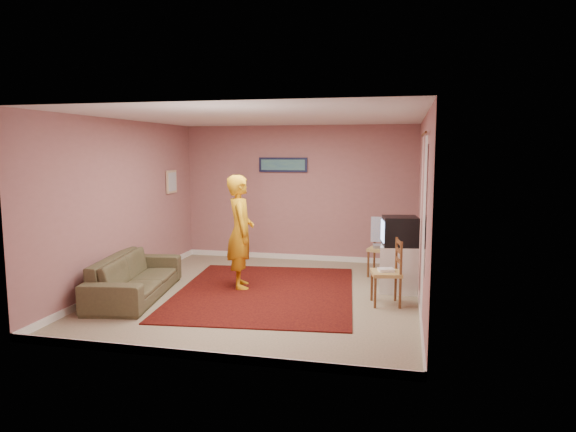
% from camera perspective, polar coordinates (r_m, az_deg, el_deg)
% --- Properties ---
extents(ground, '(5.00, 5.00, 0.00)m').
position_cam_1_polar(ground, '(7.75, -2.64, -8.65)').
color(ground, tan).
rests_on(ground, ground).
extents(wall_back, '(4.50, 0.02, 2.60)m').
position_cam_1_polar(wall_back, '(9.92, 1.18, 2.52)').
color(wall_back, '#A46B6B').
rests_on(wall_back, ground).
extents(wall_front, '(4.50, 0.02, 2.60)m').
position_cam_1_polar(wall_front, '(5.15, -10.19, -2.09)').
color(wall_front, '#A46B6B').
rests_on(wall_front, ground).
extents(wall_left, '(0.02, 5.00, 2.60)m').
position_cam_1_polar(wall_left, '(8.38, -17.69, 1.29)').
color(wall_left, '#A46B6B').
rests_on(wall_left, ground).
extents(wall_right, '(0.02, 5.00, 2.60)m').
position_cam_1_polar(wall_right, '(7.23, 14.75, 0.48)').
color(wall_right, '#A46B6B').
rests_on(wall_right, ground).
extents(ceiling, '(4.50, 5.00, 0.02)m').
position_cam_1_polar(ceiling, '(7.46, -2.76, 10.92)').
color(ceiling, silver).
rests_on(ceiling, wall_back).
extents(baseboard_back, '(4.50, 0.02, 0.10)m').
position_cam_1_polar(baseboard_back, '(10.09, 1.15, -4.57)').
color(baseboard_back, white).
rests_on(baseboard_back, ground).
extents(baseboard_front, '(4.50, 0.02, 0.10)m').
position_cam_1_polar(baseboard_front, '(5.51, -9.85, -15.01)').
color(baseboard_front, white).
rests_on(baseboard_front, ground).
extents(baseboard_left, '(0.02, 5.00, 0.10)m').
position_cam_1_polar(baseboard_left, '(8.59, -17.31, -7.03)').
color(baseboard_left, white).
rests_on(baseboard_left, ground).
extents(baseboard_right, '(0.02, 5.00, 0.10)m').
position_cam_1_polar(baseboard_right, '(7.48, 14.35, -9.08)').
color(baseboard_right, white).
rests_on(baseboard_right, ground).
extents(window, '(0.01, 1.10, 1.50)m').
position_cam_1_polar(window, '(6.32, 14.98, 0.88)').
color(window, black).
rests_on(window, wall_right).
extents(curtain_sheer, '(0.01, 0.75, 2.10)m').
position_cam_1_polar(curtain_sheer, '(6.19, 14.84, -1.11)').
color(curtain_sheer, silver).
rests_on(curtain_sheer, wall_right).
extents(curtain_floral, '(0.01, 0.35, 2.10)m').
position_cam_1_polar(curtain_floral, '(6.88, 14.53, -0.27)').
color(curtain_floral, '#EFE4CC').
rests_on(curtain_floral, wall_right).
extents(curtain_rod, '(0.02, 1.40, 0.02)m').
position_cam_1_polar(curtain_rod, '(6.28, 14.85, 8.80)').
color(curtain_rod, brown).
rests_on(curtain_rod, wall_right).
extents(picture_back, '(0.95, 0.04, 0.28)m').
position_cam_1_polar(picture_back, '(9.92, -0.55, 5.71)').
color(picture_back, '#131736').
rests_on(picture_back, wall_back).
extents(picture_left, '(0.04, 0.38, 0.42)m').
position_cam_1_polar(picture_left, '(9.75, -12.80, 3.74)').
color(picture_left, beige).
rests_on(picture_left, wall_left).
extents(area_rug, '(2.93, 3.51, 0.02)m').
position_cam_1_polar(area_rug, '(7.84, -2.55, -8.39)').
color(area_rug, black).
rests_on(area_rug, ground).
extents(tv_cabinet, '(0.55, 0.50, 0.70)m').
position_cam_1_polar(tv_cabinet, '(7.98, 12.23, -5.72)').
color(tv_cabinet, silver).
rests_on(tv_cabinet, ground).
extents(crt_tv, '(0.58, 0.53, 0.44)m').
position_cam_1_polar(crt_tv, '(7.87, 12.31, -1.65)').
color(crt_tv, black).
rests_on(crt_tv, tv_cabinet).
extents(chair_a, '(0.51, 0.50, 0.52)m').
position_cam_1_polar(chair_a, '(8.82, 10.44, -2.89)').
color(chair_a, tan).
rests_on(chair_a, ground).
extents(dvd_player, '(0.34, 0.26, 0.05)m').
position_cam_1_polar(dvd_player, '(8.84, 10.43, -3.32)').
color(dvd_player, '#AFAFB4').
rests_on(dvd_player, chair_a).
extents(blue_throw, '(0.41, 0.05, 0.43)m').
position_cam_1_polar(blue_throw, '(8.98, 10.52, -1.49)').
color(blue_throw, '#8BACE4').
rests_on(blue_throw, chair_a).
extents(chair_b, '(0.47, 0.48, 0.50)m').
position_cam_1_polar(chair_b, '(7.23, 10.86, -5.36)').
color(chair_b, tan).
rests_on(chair_b, ground).
extents(game_console, '(0.25, 0.21, 0.04)m').
position_cam_1_polar(game_console, '(7.24, 10.84, -5.90)').
color(game_console, white).
rests_on(game_console, chair_b).
extents(sofa, '(1.15, 2.18, 0.61)m').
position_cam_1_polar(sofa, '(7.86, -16.60, -6.44)').
color(sofa, brown).
rests_on(sofa, ground).
extents(person, '(0.63, 0.75, 1.76)m').
position_cam_1_polar(person, '(7.94, -5.31, -1.78)').
color(person, gold).
rests_on(person, ground).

